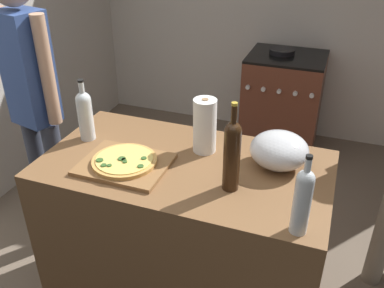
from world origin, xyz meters
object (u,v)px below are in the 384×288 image
wine_bottle_clear (232,153)px  mixing_bowl (279,150)px  person_in_stripes (34,97)px  wine_bottle_dark (85,113)px  pizza (124,161)px  paper_towel_roll (205,126)px  stove (282,103)px  wine_bottle_amber (303,199)px

wine_bottle_clear → mixing_bowl: bearing=57.2°
mixing_bowl → person_in_stripes: person_in_stripes is taller
wine_bottle_dark → pizza: bearing=-29.7°
paper_towel_roll → stove: bearing=85.7°
stove → person_in_stripes: 2.16m
wine_bottle_amber → mixing_bowl: bearing=109.5°
mixing_bowl → person_in_stripes: size_ratio=0.16×
mixing_bowl → wine_bottle_amber: size_ratio=0.82×
mixing_bowl → person_in_stripes: bearing=175.8°
mixing_bowl → paper_towel_roll: bearing=177.4°
paper_towel_roll → wine_bottle_dark: (-0.61, -0.09, 0.01)m
mixing_bowl → person_in_stripes: (-1.44, 0.10, 0.00)m
pizza → stove: pizza is taller
wine_bottle_clear → stove: bearing=92.0°
paper_towel_roll → person_in_stripes: (-1.08, 0.09, -0.05)m
paper_towel_roll → stove: (0.13, 1.79, -0.61)m
paper_towel_roll → person_in_stripes: person_in_stripes is taller
pizza → paper_towel_roll: bearing=41.8°
wine_bottle_amber → person_in_stripes: size_ratio=0.19×
pizza → wine_bottle_dark: wine_bottle_dark is taller
stove → paper_towel_roll: bearing=-94.3°
stove → wine_bottle_clear: bearing=-88.0°
paper_towel_roll → mixing_bowl: bearing=-2.6°
mixing_bowl → stove: bearing=97.3°
wine_bottle_dark → person_in_stripes: bearing=159.0°
mixing_bowl → wine_bottle_amber: 0.46m
pizza → paper_towel_roll: size_ratio=1.09×
mixing_bowl → wine_bottle_dark: 0.98m
pizza → wine_bottle_clear: 0.53m
wine_bottle_dark → wine_bottle_clear: size_ratio=0.81×
pizza → wine_bottle_amber: bearing=-12.1°
mixing_bowl → wine_bottle_dark: (-0.97, -0.08, 0.06)m
pizza → mixing_bowl: (0.66, 0.25, 0.05)m
wine_bottle_amber → wine_bottle_clear: size_ratio=0.82×
paper_towel_roll → stove: 1.90m
paper_towel_roll → wine_bottle_clear: wine_bottle_clear is taller
mixing_bowl → wine_bottle_amber: bearing=-70.5°
wine_bottle_dark → person_in_stripes: person_in_stripes is taller
pizza → wine_bottle_dark: (-0.31, 0.17, 0.11)m
wine_bottle_amber → person_in_stripes: (-1.59, 0.53, -0.06)m
mixing_bowl → paper_towel_roll: 0.37m
mixing_bowl → pizza: bearing=-159.3°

